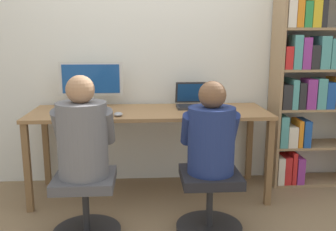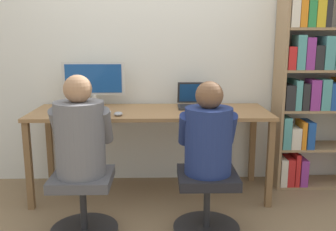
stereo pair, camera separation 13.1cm
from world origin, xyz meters
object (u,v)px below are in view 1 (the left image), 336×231
bookshelf (309,85)px  keyboard (85,115)px  office_chair_right (210,198)px  person_at_laptop (211,134)px  desktop_monitor (91,82)px  laptop (193,102)px  person_at_monitor (83,134)px  office_chair_left (86,203)px

bookshelf → keyboard: bearing=-169.7°
office_chair_right → person_at_laptop: 0.48m
office_chair_right → desktop_monitor: bearing=136.0°
desktop_monitor → keyboard: (-0.00, -0.42, -0.21)m
laptop → person_at_monitor: (-0.86, -0.83, -0.07)m
keyboard → person_at_monitor: bearing=-83.4°
person_at_laptop → bookshelf: (1.06, 0.84, 0.23)m
desktop_monitor → office_chair_right: 1.50m
keyboard → office_chair_right: 1.19m
desktop_monitor → person_at_monitor: size_ratio=0.82×
bookshelf → laptop: bearing=-178.8°
person_at_laptop → office_chair_left: bearing=-179.0°
person_at_monitor → person_at_laptop: (0.88, 0.01, -0.02)m
desktop_monitor → office_chair_right: desktop_monitor is taller
person_at_monitor → office_chair_left: bearing=-90.0°
desktop_monitor → office_chair_left: (0.05, -0.92, -0.74)m
person_at_monitor → keyboard: bearing=96.6°
office_chair_right → person_at_laptop: person_at_laptop is taller
office_chair_right → person_at_monitor: 1.02m
desktop_monitor → keyboard: 0.47m
office_chair_left → person_at_laptop: bearing=1.0°
desktop_monitor → person_at_laptop: desktop_monitor is taller
desktop_monitor → laptop: desktop_monitor is taller
office_chair_left → bookshelf: (1.94, 0.86, 0.71)m
keyboard → bookshelf: (2.00, 0.36, 0.18)m
desktop_monitor → office_chair_right: bearing=-44.0°
laptop → office_chair_right: size_ratio=0.62×
bookshelf → desktop_monitor: bearing=178.3°
person_at_laptop → bookshelf: 1.37m
keyboard → bookshelf: bearing=10.3°
keyboard → office_chair_left: keyboard is taller
keyboard → office_chair_left: (0.06, -0.50, -0.53)m
laptop → keyboard: laptop is taller
desktop_monitor → keyboard: desktop_monitor is taller
office_chair_right → bookshelf: size_ratio=0.26×
person_at_monitor → office_chair_right: bearing=0.4°
office_chair_left → person_at_monitor: bearing=90.0°
keyboard → person_at_laptop: bearing=-27.1°
desktop_monitor → bookshelf: 2.00m
desktop_monitor → laptop: (0.92, -0.08, -0.18)m
keyboard → office_chair_left: 0.73m
office_chair_left → office_chair_right: size_ratio=1.00×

